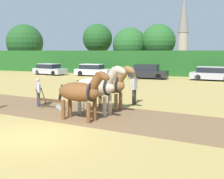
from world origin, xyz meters
The scene contains 18 objects.
ground_plane centered at (0.00, 0.00, 0.00)m, with size 240.00×240.00×0.00m, color #A88E4C.
plowed_furrow_strip centered at (-3.36, 4.40, 0.00)m, with size 25.90×4.26×0.01m, color brown.
hedgerow centered at (0.00, 26.34, 1.53)m, with size 64.01×1.35×3.06m, color #1E511E.
tree_far_left centered at (-26.74, 32.41, 4.44)m, with size 6.34×6.34×7.61m.
tree_left centered at (-12.72, 32.57, 4.88)m, with size 4.65×4.65×7.23m.
tree_center_left centered at (-6.62, 30.31, 3.83)m, with size 4.89×4.89×6.29m.
tree_center centered at (-2.51, 30.42, 4.33)m, with size 4.62×4.62×6.66m.
church_spire centered at (-2.95, 56.08, 8.13)m, with size 2.39×2.39×15.53m.
draft_horse_lead_left centered at (0.47, 2.66, 1.26)m, with size 2.74×1.11×2.28m.
draft_horse_lead_right centered at (0.62, 3.96, 1.34)m, with size 2.88×1.13×2.44m.
draft_horse_trail_left centered at (0.76, 5.25, 1.30)m, with size 2.64×1.14×2.37m.
plow centered at (-2.04, 4.25, 0.32)m, with size 1.76×0.52×1.13m.
farmer_at_plow centered at (-3.19, 4.54, 0.90)m, with size 0.49×0.47×1.57m.
farmer_beside_team centered at (1.53, 6.99, 1.06)m, with size 0.45×0.69×1.79m.
parked_car_far_left centered at (-14.59, 22.05, 0.69)m, with size 4.66×2.53×1.41m.
parked_car_left centered at (-8.70, 22.61, 0.70)m, with size 4.36×1.83×1.44m.
parked_car_center_left centered at (-1.67, 21.89, 0.75)m, with size 4.18×1.88×1.56m.
parked_car_center centered at (4.96, 22.47, 0.69)m, with size 4.56×2.11×1.42m.
Camera 1 is at (6.29, -7.97, 3.04)m, focal length 45.00 mm.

